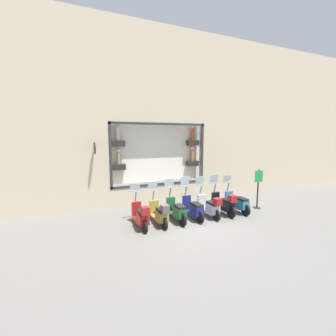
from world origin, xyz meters
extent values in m
plane|color=#66635E|center=(0.00, 0.00, 0.00)|extent=(120.00, 120.00, 0.00)
cube|color=beige|center=(3.60, -10.27, 4.41)|extent=(0.40, 15.45, 8.82)
cube|color=beige|center=(3.60, 0.00, 0.46)|extent=(0.40, 5.09, 0.92)
cube|color=beige|center=(3.60, 0.00, 6.47)|extent=(0.40, 5.09, 4.69)
cube|color=#2D2D33|center=(3.39, 0.00, 4.07)|extent=(0.04, 5.09, 0.12)
cube|color=#2D2D33|center=(3.39, 0.00, 0.98)|extent=(0.04, 5.09, 0.12)
cube|color=#2D2D33|center=(3.39, -2.49, 2.53)|extent=(0.04, 0.12, 3.21)
cube|color=#2D2D33|center=(3.39, 2.49, 2.53)|extent=(0.04, 0.12, 3.21)
cube|color=white|center=(3.95, 0.00, 2.53)|extent=(0.04, 4.85, 2.97)
cube|color=#28231E|center=(3.73, -2.06, 3.10)|extent=(0.36, 0.64, 0.28)
cylinder|color=#CC4C23|center=(3.73, -2.06, 3.55)|extent=(0.17, 0.17, 0.62)
sphere|color=beige|center=(3.73, -2.06, 3.98)|extent=(0.22, 0.22, 0.22)
cube|color=#28231E|center=(3.73, 2.06, 3.10)|extent=(0.36, 0.64, 0.28)
cylinder|color=silver|center=(3.73, 2.06, 3.58)|extent=(0.19, 0.19, 0.68)
sphere|color=beige|center=(3.73, 2.06, 4.05)|extent=(0.25, 0.25, 0.25)
cube|color=#28231E|center=(3.73, -2.06, 1.95)|extent=(0.36, 0.64, 0.28)
cylinder|color=#B26B2D|center=(3.73, -2.06, 2.40)|extent=(0.17, 0.17, 0.63)
sphere|color=beige|center=(3.73, -2.06, 2.83)|extent=(0.23, 0.23, 0.23)
cube|color=#28231E|center=(3.73, 2.06, 1.95)|extent=(0.36, 0.64, 0.28)
cylinder|color=#9E7F4C|center=(3.73, 2.06, 2.37)|extent=(0.16, 0.16, 0.57)
sphere|color=white|center=(3.73, 2.06, 2.76)|extent=(0.21, 0.21, 0.21)
cylinder|color=black|center=(3.23, 3.21, 2.92)|extent=(0.35, 0.05, 0.05)
torus|color=black|center=(3.05, 3.21, 2.92)|extent=(0.53, 0.06, 0.53)
cylinder|color=white|center=(3.05, 3.21, 2.92)|extent=(0.44, 0.03, 0.44)
cylinder|color=black|center=(1.37, -2.74, 0.26)|extent=(0.51, 0.09, 0.51)
cylinder|color=black|center=(0.08, -2.74, 0.26)|extent=(0.51, 0.09, 0.51)
cube|color=teal|center=(0.72, -2.74, 0.24)|extent=(1.02, 0.38, 0.06)
cube|color=teal|center=(0.35, -2.74, 0.45)|extent=(0.61, 0.35, 0.36)
cube|color=black|center=(0.35, -2.74, 0.68)|extent=(0.58, 0.31, 0.10)
cube|color=teal|center=(1.27, -2.74, 0.55)|extent=(0.12, 0.37, 0.56)
cylinder|color=gray|center=(1.34, -2.74, 1.05)|extent=(0.20, 0.06, 0.45)
cylinder|color=gray|center=(1.41, -2.74, 1.26)|extent=(0.04, 0.61, 0.04)
cube|color=silver|center=(1.45, -2.74, 1.43)|extent=(0.08, 0.42, 0.33)
cylinder|color=black|center=(1.36, -1.98, 0.27)|extent=(0.54, 0.09, 0.54)
cylinder|color=black|center=(0.09, -1.98, 0.27)|extent=(0.54, 0.09, 0.54)
cube|color=black|center=(0.72, -1.98, 0.26)|extent=(1.02, 0.38, 0.06)
cube|color=black|center=(0.35, -1.98, 0.47)|extent=(0.61, 0.35, 0.36)
cube|color=black|center=(0.35, -1.98, 0.70)|extent=(0.58, 0.31, 0.10)
cube|color=black|center=(1.27, -1.98, 0.57)|extent=(0.12, 0.37, 0.56)
cylinder|color=gray|center=(1.34, -1.98, 1.06)|extent=(0.20, 0.06, 0.45)
cylinder|color=gray|center=(1.41, -1.98, 1.28)|extent=(0.04, 0.61, 0.04)
cube|color=silver|center=(1.45, -1.98, 1.48)|extent=(0.10, 0.42, 0.40)
cube|color=maroon|center=(0.04, -1.98, 0.86)|extent=(0.28, 0.28, 0.28)
cylinder|color=black|center=(1.39, -1.22, 0.23)|extent=(0.46, 0.09, 0.46)
cylinder|color=black|center=(0.06, -1.22, 0.23)|extent=(0.46, 0.09, 0.46)
cube|color=#B7BCC6|center=(0.72, -1.22, 0.22)|extent=(1.02, 0.38, 0.06)
cube|color=#B7BCC6|center=(0.35, -1.22, 0.43)|extent=(0.61, 0.35, 0.36)
cube|color=black|center=(0.35, -1.22, 0.66)|extent=(0.58, 0.31, 0.10)
cube|color=#B7BCC6|center=(1.27, -1.22, 0.53)|extent=(0.12, 0.37, 0.56)
cylinder|color=gray|center=(1.34, -1.22, 1.02)|extent=(0.20, 0.06, 0.45)
cylinder|color=gray|center=(1.41, -1.22, 1.24)|extent=(0.04, 0.60, 0.04)
cube|color=silver|center=(1.45, -1.22, 1.44)|extent=(0.10, 0.42, 0.40)
cube|color=maroon|center=(0.01, -1.22, 0.82)|extent=(0.28, 0.28, 0.28)
cylinder|color=black|center=(1.36, -0.46, 0.27)|extent=(0.53, 0.09, 0.53)
cylinder|color=black|center=(0.08, -0.46, 0.27)|extent=(0.53, 0.09, 0.53)
cube|color=navy|center=(0.72, -0.46, 0.25)|extent=(1.02, 0.39, 0.06)
cube|color=navy|center=(0.35, -0.46, 0.46)|extent=(0.61, 0.35, 0.36)
cube|color=black|center=(0.35, -0.46, 0.69)|extent=(0.58, 0.31, 0.10)
cube|color=navy|center=(1.27, -0.46, 0.56)|extent=(0.12, 0.37, 0.56)
cylinder|color=gray|center=(1.34, -0.46, 1.06)|extent=(0.20, 0.06, 0.45)
cylinder|color=gray|center=(1.41, -0.46, 1.27)|extent=(0.04, 0.60, 0.04)
cube|color=silver|center=(1.45, -0.46, 1.47)|extent=(0.10, 0.42, 0.39)
cylinder|color=black|center=(1.35, 0.30, 0.27)|extent=(0.55, 0.09, 0.55)
cylinder|color=black|center=(0.09, 0.30, 0.27)|extent=(0.55, 0.09, 0.55)
cube|color=#19512D|center=(0.72, 0.30, 0.26)|extent=(1.02, 0.39, 0.06)
cube|color=#19512D|center=(0.35, 0.30, 0.47)|extent=(0.61, 0.35, 0.36)
cube|color=black|center=(0.35, 0.30, 0.70)|extent=(0.58, 0.31, 0.10)
cube|color=#19512D|center=(1.27, 0.30, 0.57)|extent=(0.12, 0.37, 0.56)
cylinder|color=gray|center=(1.34, 0.30, 1.06)|extent=(0.20, 0.06, 0.45)
cylinder|color=gray|center=(1.41, 0.30, 1.28)|extent=(0.04, 0.60, 0.04)
cube|color=silver|center=(1.45, 0.30, 1.46)|extent=(0.09, 0.42, 0.35)
cylinder|color=black|center=(1.40, 1.06, 0.22)|extent=(0.44, 0.09, 0.44)
cylinder|color=black|center=(0.05, 1.06, 0.22)|extent=(0.44, 0.09, 0.44)
cube|color=olive|center=(0.72, 1.06, 0.21)|extent=(1.02, 0.38, 0.06)
cube|color=olive|center=(0.35, 1.06, 0.42)|extent=(0.61, 0.35, 0.36)
cube|color=black|center=(0.35, 1.06, 0.65)|extent=(0.58, 0.31, 0.10)
cube|color=olive|center=(1.27, 1.06, 0.52)|extent=(0.12, 0.37, 0.56)
cylinder|color=gray|center=(1.34, 1.06, 1.01)|extent=(0.20, 0.06, 0.45)
cylinder|color=gray|center=(1.41, 1.06, 1.23)|extent=(0.04, 0.60, 0.04)
cube|color=silver|center=(1.45, 1.06, 1.40)|extent=(0.09, 0.42, 0.34)
cube|color=#4C4C51|center=(0.01, 1.06, 0.81)|extent=(0.28, 0.28, 0.28)
cylinder|color=black|center=(1.38, 1.83, 0.24)|extent=(0.48, 0.09, 0.48)
cylinder|color=black|center=(0.06, 1.83, 0.24)|extent=(0.48, 0.09, 0.48)
cube|color=maroon|center=(0.72, 1.83, 0.23)|extent=(1.02, 0.38, 0.06)
cube|color=maroon|center=(0.35, 1.83, 0.44)|extent=(0.61, 0.35, 0.36)
cube|color=black|center=(0.35, 1.83, 0.67)|extent=(0.58, 0.31, 0.10)
cube|color=maroon|center=(1.27, 1.83, 0.54)|extent=(0.12, 0.37, 0.56)
cylinder|color=gray|center=(1.34, 1.83, 1.03)|extent=(0.20, 0.06, 0.45)
cylinder|color=gray|center=(1.41, 1.83, 1.24)|extent=(0.04, 0.61, 0.04)
cube|color=silver|center=(1.45, 1.83, 1.40)|extent=(0.08, 0.42, 0.30)
cube|color=maroon|center=(0.02, 1.83, 0.83)|extent=(0.28, 0.28, 0.28)
cylinder|color=#232326|center=(0.73, -4.01, 0.01)|extent=(0.36, 0.36, 0.02)
cylinder|color=#232326|center=(0.73, -4.01, 0.94)|extent=(0.07, 0.07, 1.89)
cube|color=#1E8438|center=(0.71, -4.01, 1.56)|extent=(0.03, 0.45, 0.55)
camera|label=1|loc=(-7.38, 3.98, 3.42)|focal=24.00mm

